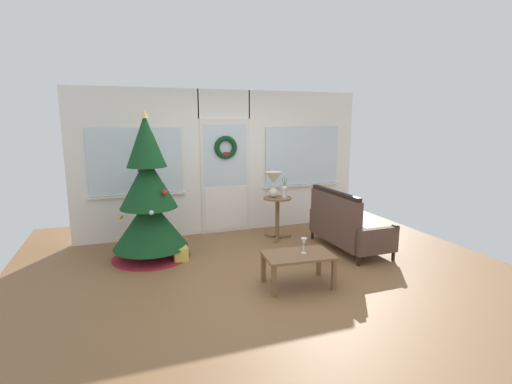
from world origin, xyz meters
name	(u,v)px	position (x,y,z in m)	size (l,w,h in m)	color
ground_plane	(266,272)	(0.00, 0.00, 0.00)	(6.76, 6.76, 0.00)	brown
back_wall_with_door	(225,162)	(0.00, 2.08, 1.28)	(5.20, 0.19, 2.55)	white
christmas_tree	(149,203)	(-1.42, 1.10, 0.84)	(1.15, 1.15, 2.17)	#4C331E
settee_sofa	(344,226)	(1.49, 0.44, 0.38)	(0.73, 1.47, 0.96)	black
side_table	(277,210)	(0.71, 1.31, 0.51)	(0.50, 0.48, 0.73)	brown
table_lamp	(273,181)	(0.65, 1.35, 1.01)	(0.28, 0.28, 0.44)	silver
flower_vase	(284,191)	(0.81, 1.25, 0.84)	(0.11, 0.10, 0.35)	beige
coffee_table	(298,259)	(0.21, -0.54, 0.35)	(0.88, 0.59, 0.41)	brown
wine_glass	(304,242)	(0.28, -0.54, 0.55)	(0.08, 0.08, 0.20)	silver
gift_box	(181,254)	(-1.02, 0.81, 0.10)	(0.20, 0.18, 0.20)	#D8C64C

